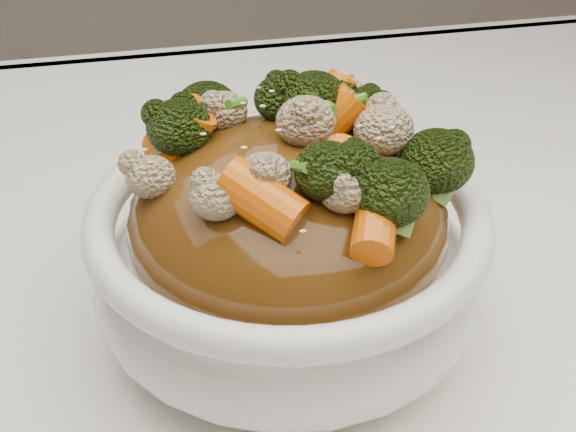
{
  "coord_description": "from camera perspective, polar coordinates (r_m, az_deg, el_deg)",
  "views": [
    {
      "loc": [
        -0.11,
        -0.32,
        1.06
      ],
      "look_at": [
        -0.04,
        0.01,
        0.82
      ],
      "focal_mm": 50.0,
      "sensor_mm": 36.0,
      "label": 1
    }
  ],
  "objects": [
    {
      "name": "scallions",
      "position": [
        0.38,
        -0.0,
        7.17
      ],
      "size": [
        0.16,
        0.16,
        0.02
      ],
      "primitive_type": null,
      "rotation": [
        0.0,
        0.0,
        0.34
      ],
      "color": "#3B831E",
      "rests_on": "sauce_base"
    },
    {
      "name": "cauliflower",
      "position": [
        0.38,
        0.0,
        6.66
      ],
      "size": [
        0.21,
        0.21,
        0.03
      ],
      "primitive_type": null,
      "rotation": [
        0.0,
        0.0,
        0.34
      ],
      "color": "#CFB78D",
      "rests_on": "sauce_base"
    },
    {
      "name": "sesame_seeds",
      "position": [
        0.38,
        0.0,
        7.17
      ],
      "size": [
        0.19,
        0.19,
        0.01
      ],
      "primitive_type": null,
      "rotation": [
        0.0,
        0.0,
        0.34
      ],
      "color": "beige",
      "rests_on": "sauce_base"
    },
    {
      "name": "bowl",
      "position": [
        0.43,
        -0.0,
        -3.42
      ],
      "size": [
        0.27,
        0.27,
        0.08
      ],
      "primitive_type": null,
      "rotation": [
        0.0,
        0.0,
        0.34
      ],
      "color": "white",
      "rests_on": "tablecloth"
    },
    {
      "name": "tablecloth",
      "position": [
        0.47,
        5.24,
        -9.14
      ],
      "size": [
        1.2,
        0.8,
        0.04
      ],
      "primitive_type": "cube",
      "color": "white",
      "rests_on": "dining_table"
    },
    {
      "name": "carrots",
      "position": [
        0.38,
        0.0,
        7.04
      ],
      "size": [
        0.21,
        0.21,
        0.05
      ],
      "primitive_type": null,
      "rotation": [
        0.0,
        0.0,
        0.34
      ],
      "color": "#E46207",
      "rests_on": "sauce_base"
    },
    {
      "name": "broccoli",
      "position": [
        0.38,
        0.0,
        6.91
      ],
      "size": [
        0.21,
        0.21,
        0.04
      ],
      "primitive_type": null,
      "rotation": [
        0.0,
        0.0,
        0.34
      ],
      "color": "black",
      "rests_on": "sauce_base"
    },
    {
      "name": "sauce_base",
      "position": [
        0.41,
        0.0,
        -0.33
      ],
      "size": [
        0.21,
        0.21,
        0.09
      ],
      "primitive_type": "ellipsoid",
      "rotation": [
        0.0,
        0.0,
        0.34
      ],
      "color": "#4E2D0D",
      "rests_on": "bowl"
    }
  ]
}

